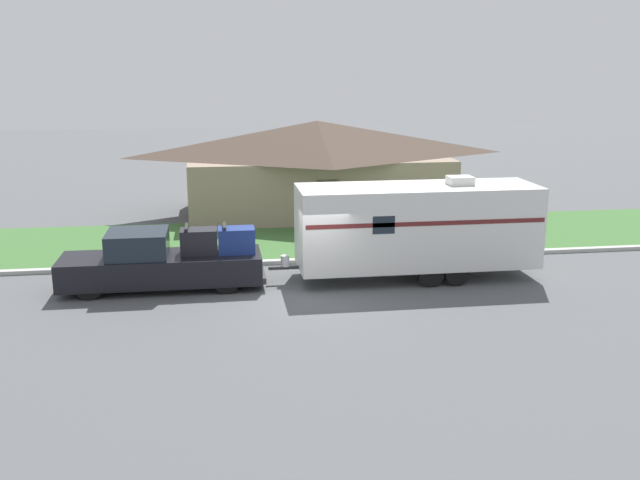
# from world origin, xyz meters

# --- Properties ---
(ground_plane) EXTENTS (120.00, 120.00, 0.00)m
(ground_plane) POSITION_xyz_m (0.00, 0.00, 0.00)
(ground_plane) COLOR #515456
(curb_strip) EXTENTS (80.00, 0.30, 0.14)m
(curb_strip) POSITION_xyz_m (0.00, 3.75, 0.07)
(curb_strip) COLOR #ADADA8
(curb_strip) RESTS_ON ground_plane
(lawn_strip) EXTENTS (80.00, 7.00, 0.03)m
(lawn_strip) POSITION_xyz_m (0.00, 7.40, 0.01)
(lawn_strip) COLOR #3D6B33
(lawn_strip) RESTS_ON ground_plane
(house_across_street) EXTENTS (12.91, 6.93, 4.37)m
(house_across_street) POSITION_xyz_m (2.02, 12.55, 2.26)
(house_across_street) COLOR gray
(house_across_street) RESTS_ON ground_plane
(pickup_truck) EXTENTS (6.38, 1.96, 2.01)m
(pickup_truck) POSITION_xyz_m (-4.49, 1.43, 0.87)
(pickup_truck) COLOR black
(pickup_truck) RESTS_ON ground_plane
(travel_trailer) EXTENTS (8.85, 2.45, 3.38)m
(travel_trailer) POSITION_xyz_m (3.76, 1.43, 1.77)
(travel_trailer) COLOR black
(travel_trailer) RESTS_ON ground_plane
(mailbox) EXTENTS (0.48, 0.20, 1.42)m
(mailbox) POSITION_xyz_m (0.99, 4.86, 1.08)
(mailbox) COLOR brown
(mailbox) RESTS_ON ground_plane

